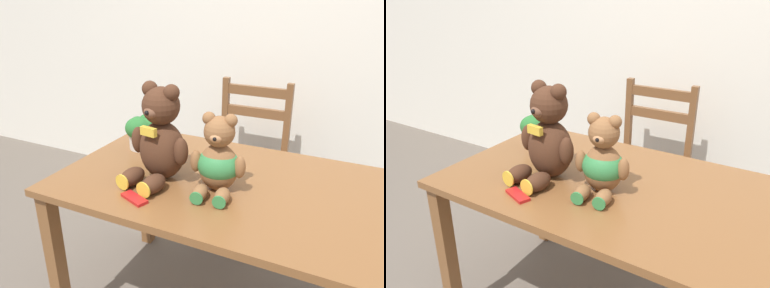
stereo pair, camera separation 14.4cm
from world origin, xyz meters
TOP-DOWN VIEW (x-y plane):
  - wall_back at (0.00, 1.66)m, footprint 8.00×0.04m
  - dining_table at (0.00, 0.41)m, footprint 1.38×0.82m
  - wooden_chair_behind at (-0.18, 1.25)m, footprint 0.45×0.42m
  - teddy_bear_left at (-0.26, 0.32)m, footprint 0.28×0.29m
  - teddy_bear_right at (-0.01, 0.33)m, footprint 0.22×0.23m
  - potted_plant at (-0.50, 0.56)m, footprint 0.15×0.17m
  - chocolate_bar at (-0.26, 0.12)m, footprint 0.12×0.08m

SIDE VIEW (x-z plane):
  - wooden_chair_behind at x=-0.18m, z-range 0.01..0.94m
  - dining_table at x=0.00m, z-range 0.27..1.00m
  - chocolate_bar at x=-0.26m, z-range 0.73..0.74m
  - potted_plant at x=-0.50m, z-range 0.74..0.90m
  - teddy_bear_right at x=-0.01m, z-range 0.70..1.01m
  - teddy_bear_left at x=-0.26m, z-range 0.70..1.10m
  - wall_back at x=0.00m, z-range 0.00..2.60m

